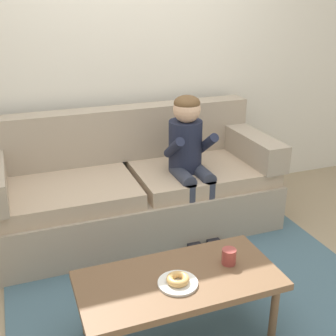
# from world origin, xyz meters

# --- Properties ---
(ground) EXTENTS (10.00, 10.00, 0.00)m
(ground) POSITION_xyz_m (0.00, 0.00, 0.00)
(ground) COLOR #9E896B
(wall_back) EXTENTS (8.00, 0.10, 2.80)m
(wall_back) POSITION_xyz_m (0.00, 1.40, 1.40)
(wall_back) COLOR silver
(wall_back) RESTS_ON ground
(area_rug) EXTENTS (2.31, 1.77, 0.01)m
(area_rug) POSITION_xyz_m (0.00, -0.25, 0.01)
(area_rug) COLOR #476675
(area_rug) RESTS_ON ground
(couch) EXTENTS (2.25, 0.90, 0.94)m
(couch) POSITION_xyz_m (-0.12, 0.85, 0.34)
(couch) COLOR tan
(couch) RESTS_ON ground
(coffee_table) EXTENTS (1.08, 0.52, 0.40)m
(coffee_table) POSITION_xyz_m (-0.24, -0.45, 0.36)
(coffee_table) COLOR brown
(coffee_table) RESTS_ON ground
(person_child) EXTENTS (0.34, 0.58, 1.10)m
(person_child) POSITION_xyz_m (0.28, 0.64, 0.67)
(person_child) COLOR #1E2338
(person_child) RESTS_ON ground
(plate) EXTENTS (0.21, 0.21, 0.01)m
(plate) POSITION_xyz_m (-0.27, -0.50, 0.41)
(plate) COLOR white
(plate) RESTS_ON coffee_table
(donut) EXTENTS (0.12, 0.12, 0.04)m
(donut) POSITION_xyz_m (-0.27, -0.50, 0.44)
(donut) COLOR tan
(donut) RESTS_ON plate
(mug) EXTENTS (0.08, 0.08, 0.09)m
(mug) POSITION_xyz_m (0.07, -0.43, 0.45)
(mug) COLOR #993D38
(mug) RESTS_ON coffee_table
(toy_controller) EXTENTS (0.23, 0.09, 0.05)m
(toy_controller) POSITION_xyz_m (-0.55, 0.05, 0.03)
(toy_controller) COLOR red
(toy_controller) RESTS_ON ground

